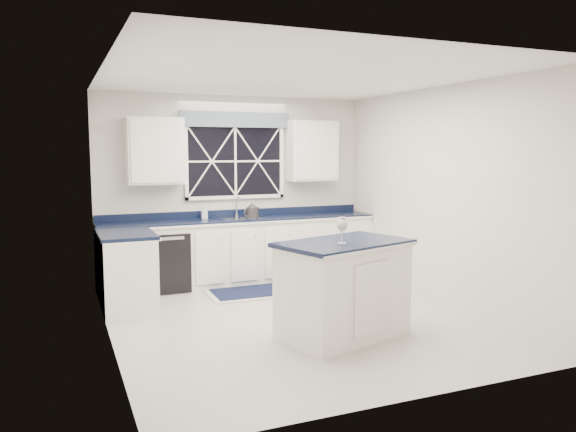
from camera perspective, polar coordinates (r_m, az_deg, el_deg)
name	(u,v)px	position (r m, az deg, el deg)	size (l,w,h in m)	color
ground	(295,319)	(6.48, 0.71, -10.45)	(4.50, 4.50, 0.00)	#A3A39E
back_wall	(235,188)	(8.32, -5.44, 2.81)	(4.00, 0.10, 2.70)	beige
base_cabinets	(223,255)	(7.90, -6.66, -4.00)	(3.99, 1.60, 0.90)	silver
countertop	(241,220)	(8.08, -4.77, -0.37)	(3.98, 0.64, 0.04)	black
dishwasher	(165,260)	(7.89, -12.38, -4.41)	(0.60, 0.58, 0.82)	black
window	(235,156)	(8.26, -5.38, 6.11)	(1.65, 0.09, 1.26)	black
upper_cabinets	(238,151)	(8.14, -5.12, 6.60)	(3.10, 0.34, 0.90)	silver
faucet	(237,206)	(8.24, -5.20, 1.02)	(0.05, 0.20, 0.30)	#B2B2B4
island	(343,289)	(5.82, 5.65, -7.37)	(1.51, 1.16, 0.99)	silver
rug	(260,291)	(7.71, -2.91, -7.58)	(1.46, 0.91, 0.02)	#AEAFAA
kettle	(252,211)	(8.09, -3.68, 0.51)	(0.29, 0.25, 0.22)	#2F2F32
wine_glass	(342,225)	(5.54, 5.52, -0.95)	(0.11, 0.11, 0.26)	silver
soap_bottle	(204,213)	(8.06, -8.51, 0.35)	(0.08, 0.08, 0.18)	silver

